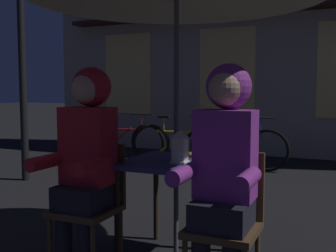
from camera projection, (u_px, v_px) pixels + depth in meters
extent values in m
cube|color=navy|center=(176.00, 163.00, 2.96)|extent=(0.72, 0.72, 0.04)
cylinder|color=#2D2319|center=(117.00, 219.00, 2.84)|extent=(0.04, 0.04, 0.70)
cylinder|color=#2D2319|center=(202.00, 232.00, 2.59)|extent=(0.04, 0.04, 0.70)
cylinder|color=#2D2319|center=(156.00, 198.00, 3.40)|extent=(0.04, 0.04, 0.70)
cylinder|color=#2D2319|center=(229.00, 206.00, 3.15)|extent=(0.04, 0.04, 0.70)
cylinder|color=#4C4C51|center=(176.00, 107.00, 2.93)|extent=(0.04, 0.04, 2.25)
cube|color=white|center=(180.00, 162.00, 2.83)|extent=(0.11, 0.11, 0.02)
cube|color=white|center=(180.00, 150.00, 2.82)|extent=(0.09, 0.09, 0.16)
pyramid|color=white|center=(180.00, 134.00, 2.81)|extent=(0.11, 0.11, 0.06)
cube|color=#513823|center=(86.00, 210.00, 2.78)|extent=(0.40, 0.40, 0.04)
cylinder|color=#513823|center=(50.00, 247.00, 2.71)|extent=(0.03, 0.03, 0.41)
cylinder|color=#513823|center=(121.00, 238.00, 2.88)|extent=(0.03, 0.03, 0.41)
cylinder|color=#513823|center=(81.00, 231.00, 3.02)|extent=(0.03, 0.03, 0.41)
cube|color=#513823|center=(100.00, 172.00, 2.93)|extent=(0.40, 0.03, 0.42)
cube|color=#513823|center=(223.00, 230.00, 2.39)|extent=(0.40, 0.40, 0.04)
cylinder|color=#513823|center=(204.00, 252.00, 2.63)|extent=(0.03, 0.03, 0.41)
cube|color=#513823|center=(232.00, 185.00, 2.54)|extent=(0.40, 0.03, 0.42)
cylinder|color=black|center=(86.00, 248.00, 2.65)|extent=(0.11, 0.11, 0.45)
cylinder|color=black|center=(64.00, 244.00, 2.72)|extent=(0.11, 0.11, 0.45)
cube|color=black|center=(86.00, 196.00, 2.77)|extent=(0.32, 0.36, 0.16)
cube|color=red|center=(88.00, 145.00, 2.78)|extent=(0.34, 0.22, 0.52)
cylinder|color=red|center=(92.00, 166.00, 2.51)|extent=(0.09, 0.30, 0.09)
cylinder|color=red|center=(45.00, 162.00, 2.66)|extent=(0.09, 0.30, 0.09)
sphere|color=tan|center=(87.00, 88.00, 2.74)|extent=(0.21, 0.21, 0.21)
sphere|color=red|center=(91.00, 87.00, 2.79)|extent=(0.27, 0.27, 0.27)
cube|color=black|center=(223.00, 213.00, 2.38)|extent=(0.32, 0.36, 0.16)
cube|color=purple|center=(226.00, 154.00, 2.39)|extent=(0.34, 0.22, 0.52)
cylinder|color=purple|center=(247.00, 180.00, 2.12)|extent=(0.09, 0.30, 0.09)
cylinder|color=purple|center=(183.00, 174.00, 2.27)|extent=(0.09, 0.30, 0.09)
sphere|color=tan|center=(226.00, 88.00, 2.36)|extent=(0.21, 0.21, 0.21)
sphere|color=purple|center=(229.00, 86.00, 2.40)|extent=(0.27, 0.27, 0.27)
cube|color=#F4D17A|center=(128.00, 74.00, 8.84)|extent=(1.10, 0.02, 1.70)
cube|color=#F4D17A|center=(227.00, 72.00, 7.95)|extent=(1.10, 0.02, 1.70)
cube|color=#331914|center=(285.00, 8.00, 7.29)|extent=(9.00, 0.36, 0.08)
cylinder|color=black|center=(22.00, 49.00, 5.55)|extent=(0.10, 0.10, 3.60)
torus|color=black|center=(148.00, 143.00, 7.18)|extent=(0.66, 0.07, 0.66)
torus|color=black|center=(100.00, 140.00, 7.62)|extent=(0.66, 0.07, 0.66)
cylinder|color=maroon|center=(123.00, 129.00, 7.38)|extent=(0.84, 0.06, 0.04)
cylinder|color=maroon|center=(117.00, 139.00, 7.45)|extent=(0.61, 0.06, 0.44)
cylinder|color=maroon|center=(109.00, 122.00, 7.50)|extent=(0.02, 0.02, 0.24)
cube|color=black|center=(109.00, 115.00, 7.49)|extent=(0.20, 0.09, 0.04)
cylinder|color=maroon|center=(141.00, 122.00, 7.20)|extent=(0.02, 0.02, 0.28)
cylinder|color=black|center=(141.00, 114.00, 7.19)|extent=(0.44, 0.04, 0.02)
torus|color=black|center=(210.00, 145.00, 6.83)|extent=(0.66, 0.18, 0.66)
torus|color=black|center=(151.00, 144.00, 7.05)|extent=(0.66, 0.18, 0.66)
cylinder|color=#B78419|center=(180.00, 132.00, 6.93)|extent=(0.83, 0.20, 0.04)
cylinder|color=#B78419|center=(173.00, 142.00, 6.97)|extent=(0.60, 0.15, 0.44)
cylinder|color=#B78419|center=(164.00, 124.00, 6.98)|extent=(0.02, 0.02, 0.24)
cube|color=black|center=(164.00, 117.00, 6.97)|extent=(0.21, 0.12, 0.04)
cylinder|color=#B78419|center=(203.00, 124.00, 6.83)|extent=(0.02, 0.02, 0.28)
cylinder|color=black|center=(203.00, 116.00, 6.82)|extent=(0.44, 0.11, 0.02)
torus|color=black|center=(268.00, 150.00, 6.27)|extent=(0.66, 0.07, 0.66)
torus|color=black|center=(204.00, 147.00, 6.65)|extent=(0.66, 0.07, 0.66)
cylinder|color=#1E4C93|center=(235.00, 135.00, 6.44)|extent=(0.84, 0.06, 0.04)
cylinder|color=#1E4C93|center=(227.00, 146.00, 6.50)|extent=(0.61, 0.05, 0.44)
cylinder|color=#1E4C93|center=(218.00, 127.00, 6.54)|extent=(0.02, 0.02, 0.24)
cube|color=black|center=(218.00, 119.00, 6.53)|extent=(0.20, 0.09, 0.04)
cylinder|color=#1E4C93|center=(260.00, 127.00, 6.28)|extent=(0.02, 0.02, 0.28)
cylinder|color=black|center=(260.00, 118.00, 6.27)|extent=(0.44, 0.04, 0.02)
cube|color=olive|center=(194.00, 155.00, 3.11)|extent=(0.23, 0.18, 0.02)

